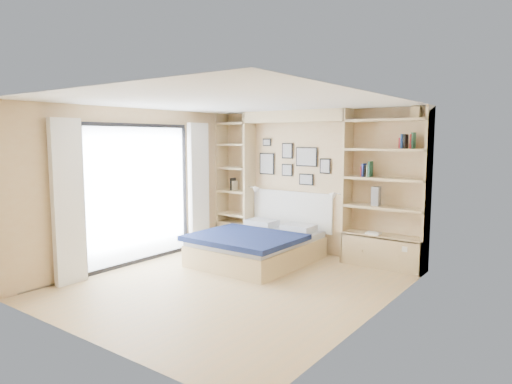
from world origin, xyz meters
The scene contains 9 objects.
ground centered at (0.00, 0.00, 0.00)m, with size 4.50×4.50×0.00m, color tan.
room_shell centered at (-0.39, 1.52, 1.08)m, with size 4.50×4.50×4.50m.
bed centered at (-0.45, 1.18, 0.27)m, with size 1.65×2.08×1.07m.
photo_gallery centered at (-0.45, 2.22, 1.60)m, with size 1.48×0.02×0.82m.
reading_lamps centered at (-0.30, 2.00, 1.10)m, with size 1.92×0.12×0.15m.
shelf_decor centered at (1.07, 2.07, 1.68)m, with size 3.58×0.23×2.03m.
deck centered at (-3.60, 0.00, 0.00)m, with size 3.20×4.00×0.05m, color #665D4B.
deck_chair centered at (-3.47, 0.58, 0.43)m, with size 0.84×1.03×0.90m.
shipping_container centered at (-10.44, 2.77, 1.14)m, with size 2.18×5.45×2.27m, color navy.
Camera 1 is at (3.89, -4.77, 2.02)m, focal length 32.00 mm.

